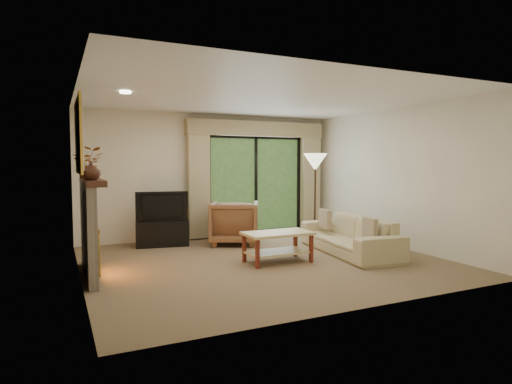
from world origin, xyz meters
name	(u,v)px	position (x,y,z in m)	size (l,w,h in m)	color
floor	(264,261)	(0.00, 0.00, 0.00)	(5.50, 5.50, 0.00)	#796346
ceiling	(264,99)	(0.00, 0.00, 2.60)	(5.50, 5.50, 0.00)	white
wall_back	(212,176)	(0.00, 2.50, 1.30)	(5.00, 5.00, 0.00)	beige
wall_front	(367,190)	(0.00, -2.50, 1.30)	(5.00, 5.00, 0.00)	beige
wall_left	(78,185)	(-2.75, 0.00, 1.30)	(5.00, 5.00, 0.00)	beige
wall_right	(395,178)	(2.75, 0.00, 1.30)	(5.00, 5.00, 0.00)	beige
fireplace	(88,228)	(-2.63, 0.20, 0.69)	(0.24, 1.70, 1.37)	slate
mirror	(79,136)	(-2.71, 0.20, 1.95)	(0.07, 1.45, 1.02)	gold
sliding_door	(256,185)	(1.00, 2.45, 1.10)	(2.26, 0.10, 2.16)	black
curtain_left	(199,181)	(-0.35, 2.34, 1.20)	(0.45, 0.18, 2.35)	tan
curtain_right	(310,179)	(2.35, 2.34, 1.20)	(0.45, 0.18, 2.35)	tan
cornice	(257,129)	(1.00, 2.36, 2.32)	(3.20, 0.24, 0.32)	tan
media_console	(162,233)	(-1.21, 1.95, 0.24)	(0.98, 0.44, 0.49)	black
tv	(162,206)	(-1.21, 1.95, 0.77)	(0.97, 0.13, 0.56)	black
armchair	(234,222)	(0.12, 1.54, 0.42)	(0.90, 0.93, 0.84)	brown
sofa	(349,235)	(1.61, -0.11, 0.32)	(2.20, 0.86, 0.64)	tan
pillow_near	(370,228)	(1.53, -0.75, 0.53)	(0.09, 0.34, 0.34)	brown
pillow_far	(325,219)	(1.53, 0.52, 0.54)	(0.09, 0.35, 0.35)	brown
coffee_table	(278,247)	(0.16, -0.17, 0.24)	(1.08, 0.59, 0.49)	#DCC886
floor_lamp	(315,197)	(1.71, 1.13, 0.89)	(0.48, 0.48, 1.77)	#FFF6CC
vase	(91,171)	(-2.61, -0.35, 1.49)	(0.23, 0.23, 0.24)	#402117
branches	(88,163)	(-2.61, 0.14, 1.59)	(0.39, 0.34, 0.43)	#98561C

